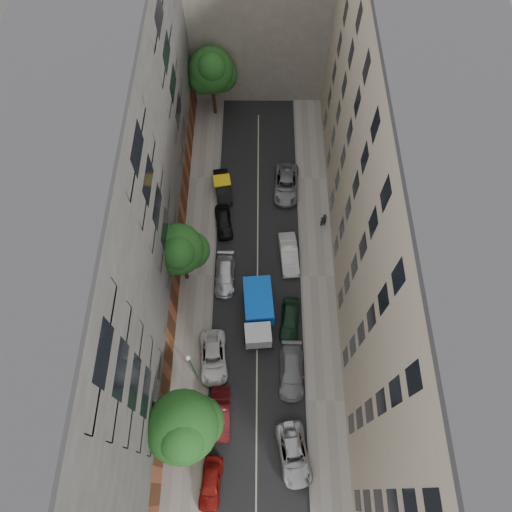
{
  "coord_description": "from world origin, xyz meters",
  "views": [
    {
      "loc": [
        -0.01,
        -17.59,
        37.77
      ],
      "look_at": [
        -0.13,
        -1.05,
        6.0
      ],
      "focal_mm": 32.0,
      "sensor_mm": 36.0,
      "label": 1
    }
  ],
  "objects_px": {
    "car_left_1": "(221,414)",
    "car_right_1": "(291,371)",
    "car_right_2": "(290,319)",
    "tree_mid": "(180,251)",
    "car_left_3": "(225,275)",
    "car_right_4": "(286,184)",
    "car_left_2": "(213,357)",
    "pedestrian": "(324,220)",
    "car_right_3": "(289,254)",
    "lamp_post": "(192,365)",
    "tree_near": "(184,429)",
    "tarp_truck": "(258,312)",
    "car_left_0": "(211,484)",
    "car_right_0": "(294,454)",
    "tree_far": "(212,72)",
    "car_left_4": "(223,222)",
    "car_left_5": "(223,187)"
  },
  "relations": [
    {
      "from": "car_right_3",
      "to": "lamp_post",
      "type": "distance_m",
      "value": 13.93
    },
    {
      "from": "tree_near",
      "to": "pedestrian",
      "type": "distance_m",
      "value": 22.51
    },
    {
      "from": "car_left_3",
      "to": "tree_far",
      "type": "xyz_separation_m",
      "value": [
        -1.77,
        20.09,
        5.08
      ]
    },
    {
      "from": "tarp_truck",
      "to": "car_right_0",
      "type": "bearing_deg",
      "value": -80.83
    },
    {
      "from": "car_left_1",
      "to": "car_right_1",
      "type": "relative_size",
      "value": 0.87
    },
    {
      "from": "car_left_3",
      "to": "car_right_4",
      "type": "relative_size",
      "value": 0.85
    },
    {
      "from": "car_left_4",
      "to": "tree_near",
      "type": "xyz_separation_m",
      "value": [
        -1.62,
        -19.15,
        4.39
      ]
    },
    {
      "from": "tarp_truck",
      "to": "car_left_0",
      "type": "xyz_separation_m",
      "value": [
        -3.39,
        -13.02,
        -0.83
      ]
    },
    {
      "from": "car_left_2",
      "to": "car_right_3",
      "type": "relative_size",
      "value": 1.06
    },
    {
      "from": "car_right_3",
      "to": "lamp_post",
      "type": "height_order",
      "value": "lamp_post"
    },
    {
      "from": "car_left_4",
      "to": "car_right_0",
      "type": "bearing_deg",
      "value": -82.07
    },
    {
      "from": "car_left_4",
      "to": "car_right_3",
      "type": "height_order",
      "value": "car_right_3"
    },
    {
      "from": "tarp_truck",
      "to": "lamp_post",
      "type": "distance_m",
      "value": 7.61
    },
    {
      "from": "tarp_truck",
      "to": "car_left_3",
      "type": "bearing_deg",
      "value": 123.77
    },
    {
      "from": "car_left_2",
      "to": "car_right_1",
      "type": "height_order",
      "value": "car_right_1"
    },
    {
      "from": "car_left_3",
      "to": "car_right_2",
      "type": "distance_m",
      "value": 7.07
    },
    {
      "from": "car_right_3",
      "to": "pedestrian",
      "type": "distance_m",
      "value": 4.86
    },
    {
      "from": "lamp_post",
      "to": "pedestrian",
      "type": "height_order",
      "value": "lamp_post"
    },
    {
      "from": "car_left_5",
      "to": "car_right_3",
      "type": "relative_size",
      "value": 0.96
    },
    {
      "from": "car_left_2",
      "to": "car_left_3",
      "type": "bearing_deg",
      "value": 79.46
    },
    {
      "from": "car_left_3",
      "to": "pedestrian",
      "type": "bearing_deg",
      "value": 31.9
    },
    {
      "from": "car_left_1",
      "to": "car_right_0",
      "type": "bearing_deg",
      "value": -28.78
    },
    {
      "from": "car_right_1",
      "to": "car_right_2",
      "type": "relative_size",
      "value": 1.2
    },
    {
      "from": "car_left_4",
      "to": "pedestrian",
      "type": "distance_m",
      "value": 9.53
    },
    {
      "from": "car_left_4",
      "to": "lamp_post",
      "type": "relative_size",
      "value": 0.61
    },
    {
      "from": "car_right_1",
      "to": "tree_near",
      "type": "bearing_deg",
      "value": -145.85
    },
    {
      "from": "tarp_truck",
      "to": "car_left_4",
      "type": "relative_size",
      "value": 1.57
    },
    {
      "from": "tree_far",
      "to": "car_right_0",
      "type": "bearing_deg",
      "value": -77.87
    },
    {
      "from": "car_left_0",
      "to": "tree_far",
      "type": "relative_size",
      "value": 0.46
    },
    {
      "from": "car_right_3",
      "to": "car_right_4",
      "type": "relative_size",
      "value": 0.86
    },
    {
      "from": "car_right_3",
      "to": "tree_far",
      "type": "relative_size",
      "value": 0.53
    },
    {
      "from": "tarp_truck",
      "to": "car_right_3",
      "type": "relative_size",
      "value": 1.34
    },
    {
      "from": "car_left_2",
      "to": "pedestrian",
      "type": "xyz_separation_m",
      "value": [
        9.84,
        13.12,
        0.42
      ]
    },
    {
      "from": "car_left_2",
      "to": "car_left_4",
      "type": "xyz_separation_m",
      "value": [
        0.32,
        13.11,
        -0.01
      ]
    },
    {
      "from": "tree_near",
      "to": "car_left_0",
      "type": "bearing_deg",
      "value": -63.98
    },
    {
      "from": "car_right_4",
      "to": "tree_far",
      "type": "xyz_separation_m",
      "value": [
        -7.5,
        10.09,
        5.0
      ]
    },
    {
      "from": "car_right_2",
      "to": "tree_mid",
      "type": "distance_m",
      "value": 11.0
    },
    {
      "from": "tarp_truck",
      "to": "tree_far",
      "type": "distance_m",
      "value": 24.71
    },
    {
      "from": "car_left_3",
      "to": "car_right_1",
      "type": "xyz_separation_m",
      "value": [
        5.73,
        -8.6,
        0.06
      ]
    },
    {
      "from": "car_right_0",
      "to": "pedestrian",
      "type": "relative_size",
      "value": 2.59
    },
    {
      "from": "car_right_4",
      "to": "tree_mid",
      "type": "height_order",
      "value": "tree_mid"
    },
    {
      "from": "tarp_truck",
      "to": "car_left_4",
      "type": "distance_m",
      "value": 10.0
    },
    {
      "from": "car_left_4",
      "to": "tree_far",
      "type": "bearing_deg",
      "value": 86.92
    },
    {
      "from": "tree_mid",
      "to": "car_right_2",
      "type": "bearing_deg",
      "value": -23.84
    },
    {
      "from": "car_right_0",
      "to": "car_right_3",
      "type": "relative_size",
      "value": 1.08
    },
    {
      "from": "tarp_truck",
      "to": "car_right_3",
      "type": "xyz_separation_m",
      "value": [
        2.8,
        5.9,
        -0.74
      ]
    },
    {
      "from": "car_right_1",
      "to": "car_right_3",
      "type": "bearing_deg",
      "value": 91.01
    },
    {
      "from": "car_left_2",
      "to": "car_right_1",
      "type": "distance_m",
      "value": 6.49
    },
    {
      "from": "car_left_5",
      "to": "tree_mid",
      "type": "xyz_separation_m",
      "value": [
        -2.78,
        -9.77,
        4.66
      ]
    },
    {
      "from": "car_left_5",
      "to": "car_right_3",
      "type": "distance_m",
      "value": 9.88
    }
  ]
}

